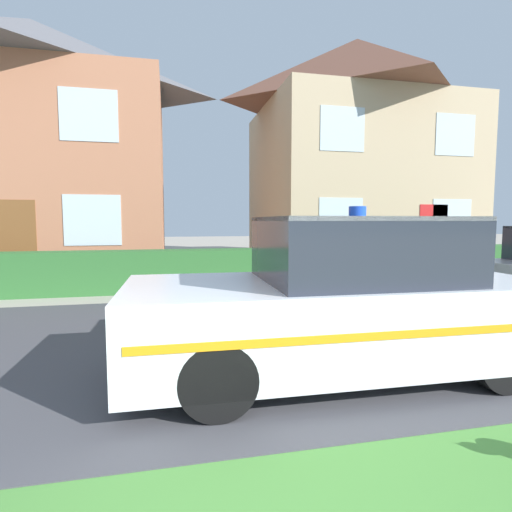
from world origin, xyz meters
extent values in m
cube|color=#424247|center=(0.00, 4.13, 0.01)|extent=(28.00, 5.46, 0.01)
cube|color=#2D662D|center=(1.31, 8.06, 0.46)|extent=(15.84, 0.70, 0.93)
cylinder|color=black|center=(0.01, 3.46, 0.33)|extent=(0.64, 0.21, 0.63)
cylinder|color=black|center=(-0.01, 1.95, 0.33)|extent=(0.64, 0.21, 0.63)
cylinder|color=black|center=(2.64, 3.42, 0.33)|extent=(0.64, 0.21, 0.63)
cylinder|color=black|center=(2.61, 1.90, 0.33)|extent=(0.64, 0.21, 0.63)
cube|color=silver|center=(1.31, 2.68, 0.58)|extent=(4.26, 1.79, 0.78)
cube|color=#232833|center=(1.51, 2.68, 1.29)|extent=(1.92, 1.58, 0.65)
cube|color=silver|center=(1.51, 2.68, 1.60)|extent=(1.92, 1.58, 0.04)
cube|color=orange|center=(1.33, 3.54, 0.64)|extent=(4.02, 0.08, 0.07)
cube|color=orange|center=(1.29, 1.82, 0.64)|extent=(4.02, 0.08, 0.07)
cylinder|color=blue|center=(1.51, 2.68, 1.67)|extent=(0.18, 0.18, 0.11)
cylinder|color=black|center=(5.62, 4.97, 0.33)|extent=(0.63, 0.22, 0.63)
cube|color=#A86B4C|center=(-4.38, 12.88, 2.85)|extent=(7.72, 6.08, 5.71)
pyramid|color=#56565B|center=(-4.38, 12.88, 6.73)|extent=(8.10, 6.38, 2.04)
cube|color=brown|center=(-4.08, 9.83, 1.05)|extent=(1.00, 0.02, 2.10)
cube|color=silver|center=(-2.25, 9.83, 1.60)|extent=(1.40, 0.02, 1.30)
cube|color=silver|center=(-2.25, 9.83, 4.22)|extent=(1.40, 0.02, 1.30)
cube|color=tan|center=(6.65, 13.23, 2.90)|extent=(6.99, 6.13, 5.80)
pyramid|color=brown|center=(6.65, 13.23, 7.07)|extent=(7.34, 6.43, 2.54)
cube|color=red|center=(7.91, 10.15, 1.05)|extent=(1.00, 0.02, 2.10)
cube|color=silver|center=(4.73, 10.15, 1.62)|extent=(1.40, 0.02, 1.30)
cube|color=silver|center=(8.57, 10.15, 1.62)|extent=(1.40, 0.02, 1.30)
cube|color=silver|center=(4.73, 10.15, 4.29)|extent=(1.40, 0.02, 1.30)
cube|color=silver|center=(8.57, 10.15, 4.29)|extent=(1.40, 0.02, 1.30)
cube|color=#23662D|center=(4.21, 8.28, 0.51)|extent=(0.73, 0.73, 1.02)
cube|color=#184720|center=(4.21, 8.28, 1.07)|extent=(0.77, 0.77, 0.10)
camera|label=1|loc=(-0.37, -1.08, 1.58)|focal=28.00mm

